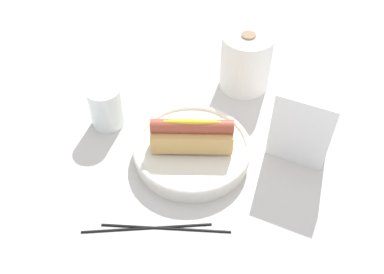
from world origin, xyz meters
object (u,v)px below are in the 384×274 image
(chopstick_near, at_px, (166,228))
(chopstick_far, at_px, (147,228))
(serving_bowl, at_px, (192,150))
(hotdog_front, at_px, (192,134))
(paper_towel_roll, at_px, (246,61))
(napkin_box, at_px, (302,127))
(water_glass, at_px, (106,108))

(chopstick_near, height_order, chopstick_far, same)
(serving_bowl, height_order, hotdog_front, hotdog_front)
(paper_towel_roll, bearing_deg, chopstick_near, -90.75)
(hotdog_front, xyz_separation_m, chopstick_far, (-0.01, -0.18, -0.06))
(serving_bowl, bearing_deg, chopstick_near, -83.07)
(paper_towel_roll, distance_m, napkin_box, 0.23)
(napkin_box, xyz_separation_m, chopstick_near, (-0.16, -0.25, -0.07))
(hotdog_front, xyz_separation_m, chopstick_near, (0.02, -0.16, -0.06))
(hotdog_front, height_order, chopstick_far, hotdog_front)
(paper_towel_roll, bearing_deg, serving_bowl, -95.88)
(chopstick_near, bearing_deg, water_glass, 120.70)
(napkin_box, bearing_deg, paper_towel_roll, 136.38)
(hotdog_front, distance_m, water_glass, 0.20)
(hotdog_front, distance_m, chopstick_far, 0.19)
(chopstick_near, bearing_deg, hotdog_front, 78.24)
(chopstick_near, relative_size, chopstick_far, 1.00)
(water_glass, relative_size, chopstick_far, 0.41)
(chopstick_far, bearing_deg, serving_bowl, 60.38)
(hotdog_front, height_order, paper_towel_roll, paper_towel_roll)
(serving_bowl, xyz_separation_m, napkin_box, (0.18, 0.08, 0.06))
(hotdog_front, xyz_separation_m, napkin_box, (0.18, 0.08, 0.01))
(serving_bowl, xyz_separation_m, chopstick_far, (-0.01, -0.18, -0.02))
(paper_towel_roll, bearing_deg, chopstick_far, -94.78)
(serving_bowl, bearing_deg, hotdog_front, 26.57)
(water_glass, xyz_separation_m, chopstick_near, (0.22, -0.19, -0.04))
(napkin_box, height_order, chopstick_near, napkin_box)
(hotdog_front, distance_m, napkin_box, 0.20)
(napkin_box, distance_m, chopstick_far, 0.33)
(hotdog_front, bearing_deg, serving_bowl, -153.43)
(serving_bowl, distance_m, chopstick_near, 0.17)
(water_glass, distance_m, chopstick_near, 0.29)
(serving_bowl, bearing_deg, napkin_box, 24.33)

